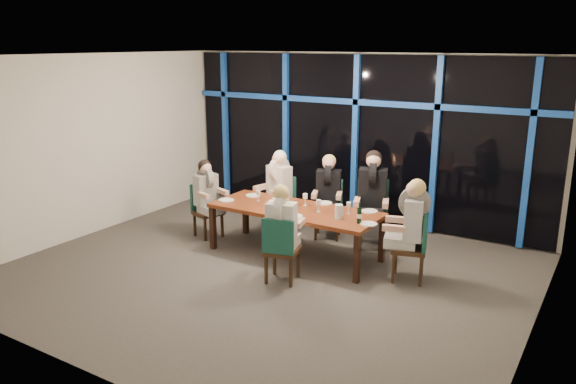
% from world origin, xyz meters
% --- Properties ---
extents(room, '(7.04, 7.00, 3.02)m').
position_xyz_m(room, '(0.00, 0.00, 2.02)').
color(room, '#4F4A45').
rests_on(room, ground).
extents(window_wall, '(6.86, 0.43, 2.94)m').
position_xyz_m(window_wall, '(0.01, 2.93, 1.55)').
color(window_wall, black).
rests_on(window_wall, ground).
extents(dining_table, '(2.60, 1.00, 0.75)m').
position_xyz_m(dining_table, '(0.00, 0.80, 0.68)').
color(dining_table, brown).
rests_on(dining_table, ground).
extents(chair_far_left, '(0.54, 0.54, 0.97)m').
position_xyz_m(chair_far_left, '(-0.80, 1.68, 0.54)').
color(chair_far_left, '#321E10').
rests_on(chair_far_left, ground).
extents(chair_far_mid, '(0.58, 0.58, 0.96)m').
position_xyz_m(chair_far_mid, '(0.02, 1.86, 0.53)').
color(chair_far_mid, '#321E10').
rests_on(chair_far_mid, ground).
extents(chair_far_right, '(0.63, 0.63, 1.06)m').
position_xyz_m(chair_far_right, '(0.81, 1.84, 0.59)').
color(chair_far_right, '#321E10').
rests_on(chair_far_right, ground).
extents(chair_end_left, '(0.52, 0.52, 0.89)m').
position_xyz_m(chair_end_left, '(-1.75, 0.80, 0.50)').
color(chair_end_left, '#321E10').
rests_on(chair_end_left, ground).
extents(chair_end_right, '(0.56, 0.56, 0.98)m').
position_xyz_m(chair_end_right, '(1.88, 0.85, 0.55)').
color(chair_end_right, '#321E10').
rests_on(chair_end_right, ground).
extents(chair_near_mid, '(0.53, 0.53, 0.94)m').
position_xyz_m(chair_near_mid, '(0.36, -0.19, 0.52)').
color(chair_near_mid, '#321E10').
rests_on(chair_near_mid, ground).
extents(diner_far_left, '(0.54, 0.65, 0.94)m').
position_xyz_m(diner_far_left, '(-0.82, 1.60, 0.92)').
color(diner_far_left, silver).
rests_on(diner_far_left, ground).
extents(diner_far_mid, '(0.59, 0.66, 0.93)m').
position_xyz_m(diner_far_mid, '(0.05, 1.79, 0.91)').
color(diner_far_mid, black).
rests_on(diner_far_mid, ground).
extents(diner_far_right, '(0.64, 0.72, 1.03)m').
position_xyz_m(diner_far_right, '(0.84, 1.76, 1.01)').
color(diner_far_right, black).
rests_on(diner_far_right, ground).
extents(diner_end_left, '(0.61, 0.53, 0.87)m').
position_xyz_m(diner_end_left, '(-1.68, 0.77, 0.85)').
color(diner_end_left, black).
rests_on(diner_end_left, ground).
extents(diner_end_right, '(0.66, 0.57, 0.95)m').
position_xyz_m(diner_end_right, '(1.80, 0.82, 0.93)').
color(diner_end_right, black).
rests_on(diner_end_right, ground).
extents(diner_near_mid, '(0.53, 0.63, 0.91)m').
position_xyz_m(diner_near_mid, '(0.35, -0.11, 0.89)').
color(diner_near_mid, silver).
rests_on(diner_near_mid, ground).
extents(plate_far_left, '(0.24, 0.24, 0.01)m').
position_xyz_m(plate_far_left, '(-0.94, 1.05, 0.76)').
color(plate_far_left, white).
rests_on(plate_far_left, dining_table).
extents(plate_far_mid, '(0.24, 0.24, 0.01)m').
position_xyz_m(plate_far_mid, '(0.26, 1.26, 0.76)').
color(plate_far_mid, white).
rests_on(plate_far_mid, dining_table).
extents(plate_far_right, '(0.24, 0.24, 0.01)m').
position_xyz_m(plate_far_right, '(1.03, 1.23, 0.76)').
color(plate_far_right, white).
rests_on(plate_far_right, dining_table).
extents(plate_end_left, '(0.24, 0.24, 0.01)m').
position_xyz_m(plate_end_left, '(-1.15, 0.60, 0.76)').
color(plate_end_left, white).
rests_on(plate_end_left, dining_table).
extents(plate_end_right, '(0.24, 0.24, 0.01)m').
position_xyz_m(plate_end_right, '(1.26, 0.67, 0.76)').
color(plate_end_right, white).
rests_on(plate_end_right, dining_table).
extents(plate_near_mid, '(0.24, 0.24, 0.01)m').
position_xyz_m(plate_near_mid, '(0.21, 0.44, 0.76)').
color(plate_near_mid, white).
rests_on(plate_near_mid, dining_table).
extents(wine_bottle, '(0.07, 0.07, 0.29)m').
position_xyz_m(wine_bottle, '(1.12, 0.65, 0.86)').
color(wine_bottle, black).
rests_on(wine_bottle, dining_table).
extents(water_pitcher, '(0.13, 0.11, 0.21)m').
position_xyz_m(water_pitcher, '(0.79, 0.69, 0.85)').
color(water_pitcher, white).
rests_on(water_pitcher, dining_table).
extents(tea_light, '(0.05, 0.05, 0.03)m').
position_xyz_m(tea_light, '(-0.14, 0.56, 0.77)').
color(tea_light, '#FFA14C').
rests_on(tea_light, dining_table).
extents(wine_glass_a, '(0.06, 0.06, 0.17)m').
position_xyz_m(wine_glass_a, '(-0.25, 0.61, 0.87)').
color(wine_glass_a, silver).
rests_on(wine_glass_a, dining_table).
extents(wine_glass_b, '(0.07, 0.07, 0.19)m').
position_xyz_m(wine_glass_b, '(0.05, 1.01, 0.89)').
color(wine_glass_b, silver).
rests_on(wine_glass_b, dining_table).
extents(wine_glass_c, '(0.07, 0.07, 0.18)m').
position_xyz_m(wine_glass_c, '(0.39, 0.83, 0.88)').
color(wine_glass_c, silver).
rests_on(wine_glass_c, dining_table).
extents(wine_glass_d, '(0.06, 0.06, 0.16)m').
position_xyz_m(wine_glass_d, '(-0.70, 0.85, 0.87)').
color(wine_glass_d, silver).
rests_on(wine_glass_d, dining_table).
extents(wine_glass_e, '(0.07, 0.07, 0.17)m').
position_xyz_m(wine_glass_e, '(0.80, 0.99, 0.87)').
color(wine_glass_e, white).
rests_on(wine_glass_e, dining_table).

